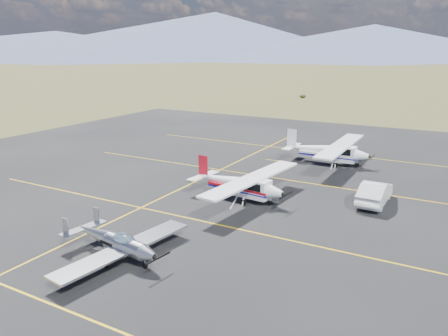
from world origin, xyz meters
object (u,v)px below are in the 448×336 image
Objects in this scene: aircraft_low_wing at (117,242)px; sedan at (375,193)px; aircraft_plain at (328,150)px; aircraft_cessna at (240,183)px.

aircraft_low_wing is 18.07m from sedan.
aircraft_plain reaches higher than sedan.
sedan is at bearing 29.79° from aircraft_cessna.
aircraft_low_wing is 11.34m from aircraft_cessna.
sedan is (10.10, 14.99, -0.06)m from aircraft_low_wing.
aircraft_low_wing is at bearing 56.82° from sedan.
aircraft_cessna reaches higher than aircraft_low_wing.
aircraft_plain is (4.11, 24.11, 0.46)m from aircraft_low_wing.
aircraft_cessna is at bearing 90.40° from aircraft_low_wing.
aircraft_cessna is 13.15m from aircraft_plain.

